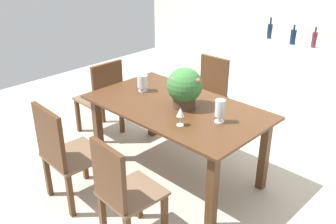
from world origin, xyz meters
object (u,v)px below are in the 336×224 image
chair_head_end (103,96)px  wine_bottle_tall (314,40)px  dining_table (176,116)px  wine_bottle_green (270,31)px  chair_near_right (122,191)px  flower_centerpiece (185,87)px  crystal_vase_right (176,82)px  chair_far_left (209,91)px  wine_glass (180,113)px  crystal_vase_center_near (142,82)px  crystal_vase_left (220,109)px  wine_bottle_clear (293,37)px  kitchen_counter (303,80)px  chair_near_left (63,151)px

chair_head_end → wine_bottle_tall: wine_bottle_tall is taller
dining_table → wine_bottle_green: bearing=97.2°
chair_near_right → flower_centerpiece: size_ratio=2.43×
flower_centerpiece → crystal_vase_right: (-0.33, 0.25, -0.11)m
chair_near_right → wine_bottle_tall: size_ratio=3.78×
chair_far_left → wine_glass: wine_glass is taller
wine_bottle_green → wine_bottle_tall: 0.61m
chair_head_end → crystal_vase_center_near: chair_head_end is taller
chair_near_right → chair_head_end: size_ratio=1.00×
crystal_vase_left → crystal_vase_right: crystal_vase_left is taller
chair_head_end → crystal_vase_right: chair_head_end is taller
dining_table → wine_glass: (0.30, -0.27, 0.23)m
crystal_vase_left → wine_bottle_green: size_ratio=0.77×
crystal_vase_center_near → wine_bottle_tall: bearing=67.1°
chair_head_end → chair_far_left: size_ratio=1.03×
wine_glass → wine_bottle_clear: bearing=95.0°
crystal_vase_left → crystal_vase_center_near: crystal_vase_left is taller
flower_centerpiece → crystal_vase_right: flower_centerpiece is taller
dining_table → wine_glass: 0.47m
chair_head_end → chair_far_left: bearing=143.3°
chair_head_end → crystal_vase_left: (1.67, 0.00, 0.37)m
chair_head_end → kitchen_counter: bearing=148.5°
kitchen_counter → wine_bottle_clear: size_ratio=5.90×
chair_near_right → wine_glass: (-0.08, 0.73, 0.36)m
chair_far_left → wine_glass: size_ratio=5.57×
chair_near_right → crystal_vase_center_near: bearing=-45.8°
chair_near_right → flower_centerpiece: 1.16m
wine_bottle_clear → chair_near_left: bearing=-99.3°
chair_near_left → kitchen_counter: size_ratio=0.68×
crystal_vase_left → wine_bottle_tall: size_ratio=0.85×
crystal_vase_center_near → wine_glass: crystal_vase_center_near is taller
crystal_vase_right → crystal_vase_left: bearing=-19.8°
crystal_vase_right → wine_bottle_clear: 1.77m
chair_far_left → wine_bottle_green: 1.21m
dining_table → wine_bottle_green: 2.11m
crystal_vase_right → wine_bottle_green: bearing=89.9°
chair_head_end → crystal_vase_left: size_ratio=4.48×
chair_head_end → wine_bottle_tall: (1.52, 2.04, 0.56)m
crystal_vase_center_near → wine_bottle_green: 2.06m
crystal_vase_left → wine_bottle_clear: wine_bottle_clear is taller
crystal_vase_center_near → wine_glass: (0.80, -0.30, 0.01)m
chair_near_right → wine_bottle_green: size_ratio=3.43×
chair_near_left → wine_glass: (0.69, 0.74, 0.34)m
dining_table → wine_glass: size_ratio=10.61×
wine_bottle_green → crystal_vase_center_near: bearing=-96.7°
crystal_vase_right → kitchen_counter: 2.00m
flower_centerpiece → crystal_vase_right: 0.43m
flower_centerpiece → kitchen_counter: size_ratio=0.27×
dining_table → chair_far_left: 1.08m
kitchen_counter → wine_bottle_tall: wine_bottle_tall is taller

